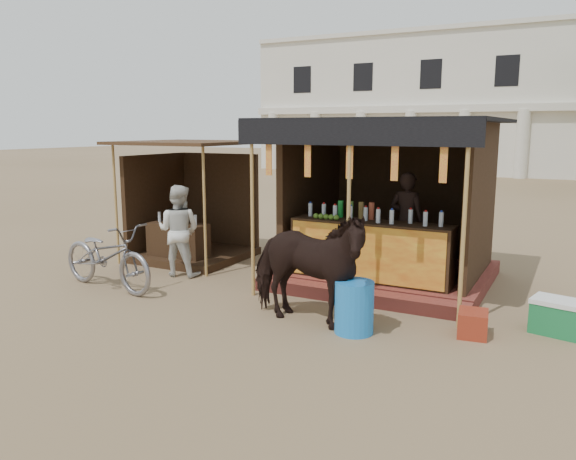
{
  "coord_description": "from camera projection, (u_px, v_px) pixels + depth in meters",
  "views": [
    {
      "loc": [
        3.89,
        -5.85,
        2.63
      ],
      "look_at": [
        0.0,
        1.6,
        1.1
      ],
      "focal_mm": 35.0,
      "sensor_mm": 36.0,
      "label": 1
    }
  ],
  "objects": [
    {
      "name": "bystander",
      "position": [
        179.0,
        231.0,
        10.04
      ],
      "size": [
        0.91,
        0.77,
        1.64
      ],
      "primitive_type": "imported",
      "rotation": [
        0.0,
        0.0,
        3.35
      ],
      "color": "silver",
      "rests_on": "ground"
    },
    {
      "name": "red_crate",
      "position": [
        473.0,
        324.0,
        7.18
      ],
      "size": [
        0.42,
        0.48,
        0.33
      ],
      "primitive_type": "cube",
      "rotation": [
        0.0,
        0.0,
        0.13
      ],
      "color": "maroon",
      "rests_on": "ground"
    },
    {
      "name": "main_stall",
      "position": [
        388.0,
        223.0,
        9.63
      ],
      "size": [
        3.6,
        3.61,
        2.78
      ],
      "color": "brown",
      "rests_on": "ground"
    },
    {
      "name": "background_building",
      "position": [
        477.0,
        105.0,
        33.66
      ],
      "size": [
        26.0,
        7.45,
        8.18
      ],
      "color": "silver",
      "rests_on": "ground"
    },
    {
      "name": "secondary_stall",
      "position": [
        188.0,
        216.0,
        11.46
      ],
      "size": [
        2.4,
        2.4,
        2.38
      ],
      "color": "#331F12",
      "rests_on": "ground"
    },
    {
      "name": "cooler",
      "position": [
        558.0,
        317.0,
        7.24
      ],
      "size": [
        0.72,
        0.57,
        0.46
      ],
      "color": "#19733C",
      "rests_on": "ground"
    },
    {
      "name": "motorbike",
      "position": [
        107.0,
        256.0,
        9.23
      ],
      "size": [
        2.21,
        1.03,
        1.12
      ],
      "primitive_type": "imported",
      "rotation": [
        0.0,
        0.0,
        1.43
      ],
      "color": "gray",
      "rests_on": "ground"
    },
    {
      "name": "ground",
      "position": [
        232.0,
        332.0,
        7.34
      ],
      "size": [
        120.0,
        120.0,
        0.0
      ],
      "primitive_type": "plane",
      "color": "#846B4C",
      "rests_on": "ground"
    },
    {
      "name": "blue_barrel",
      "position": [
        354.0,
        307.0,
        7.26
      ],
      "size": [
        0.66,
        0.66,
        0.69
      ],
      "primitive_type": "cylinder",
      "rotation": [
        0.0,
        0.0,
        -0.4
      ],
      "color": "blue",
      "rests_on": "ground"
    },
    {
      "name": "cow",
      "position": [
        306.0,
        268.0,
        7.48
      ],
      "size": [
        1.94,
        0.99,
        1.59
      ],
      "primitive_type": "imported",
      "rotation": [
        0.0,
        0.0,
        1.5
      ],
      "color": "black",
      "rests_on": "ground"
    }
  ]
}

